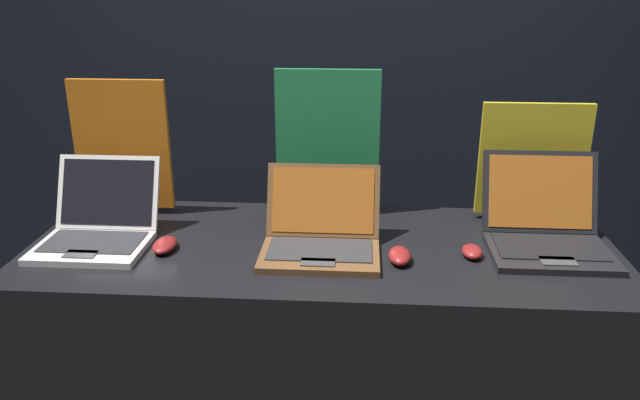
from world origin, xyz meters
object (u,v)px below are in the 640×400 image
laptop_middle (319,233)px  promo_stand_back (532,166)px  mouse_back (472,252)px  laptop_back (546,228)px  promo_stand_middle (326,146)px  mouse_front (165,245)px  promo_stand_front (123,151)px  laptop_front (98,225)px  mouse_middle (400,256)px

laptop_middle → promo_stand_back: size_ratio=0.88×
mouse_back → laptop_back: bearing=20.8°
laptop_middle → promo_stand_middle: size_ratio=0.70×
mouse_front → promo_stand_front: promo_stand_front is taller
laptop_front → mouse_front: 0.23m
laptop_front → laptop_middle: bearing=-1.1°
promo_stand_back → mouse_front: bearing=-163.8°
laptop_front → mouse_back: size_ratio=3.84×
laptop_front → mouse_back: (1.16, -0.03, -0.04)m
promo_stand_front → mouse_middle: (0.94, -0.34, -0.21)m
laptop_back → mouse_middle: bearing=-162.8°
promo_stand_front → promo_stand_back: (1.40, 0.03, -0.03)m
laptop_back → promo_stand_back: bearing=90.0°
mouse_middle → promo_stand_back: 0.61m
promo_stand_front → laptop_middle: bearing=-21.4°
promo_stand_front → mouse_back: 1.22m
promo_stand_front → mouse_middle: size_ratio=4.13×
mouse_middle → promo_stand_middle: promo_stand_middle is taller
laptop_front → laptop_back: (1.40, 0.06, 0.00)m
mouse_back → promo_stand_middle: bearing=143.6°
promo_stand_front → promo_stand_middle: (0.70, 0.05, 0.02)m
laptop_front → promo_stand_back: bearing=11.8°
mouse_back → laptop_front: bearing=178.6°
laptop_front → laptop_back: bearing=2.5°
laptop_front → mouse_front: size_ratio=2.94×
laptop_middle → promo_stand_front: bearing=158.6°
laptop_front → laptop_middle: size_ratio=0.98×
mouse_front → mouse_middle: size_ratio=1.04×
mouse_back → promo_stand_back: (0.24, 0.32, 0.18)m
mouse_front → promo_stand_middle: promo_stand_middle is taller
mouse_front → mouse_back: (0.94, 0.02, -0.00)m
mouse_front → promo_stand_back: (1.17, 0.34, 0.18)m
mouse_front → mouse_middle: (0.72, -0.03, 0.00)m
mouse_front → promo_stand_middle: bearing=37.1°
laptop_front → promo_stand_back: 1.43m
mouse_front → promo_stand_back: size_ratio=0.29×
laptop_middle → laptop_back: size_ratio=0.97×
laptop_front → mouse_back: 1.16m
promo_stand_front → laptop_back: (1.40, -0.20, -0.16)m
promo_stand_front → promo_stand_back: promo_stand_front is taller
laptop_back → promo_stand_back: (-0.00, 0.23, 0.13)m
mouse_middle → laptop_front: bearing=175.2°
laptop_back → mouse_back: (-0.24, -0.09, -0.05)m
mouse_middle → promo_stand_back: bearing=39.2°
promo_stand_front → mouse_back: promo_stand_front is taller
mouse_front → laptop_middle: bearing=4.2°
promo_stand_front → laptop_middle: size_ratio=1.33×
laptop_front → promo_stand_front: 0.31m
promo_stand_middle → laptop_back: promo_stand_middle is taller
mouse_middle → promo_stand_back: size_ratio=0.28×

